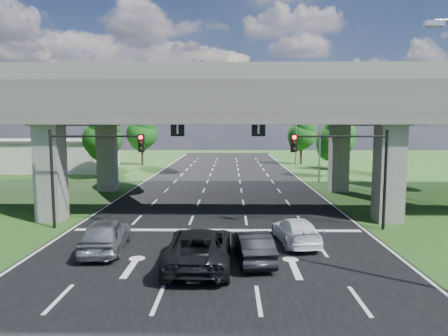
{
  "coord_description": "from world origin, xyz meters",
  "views": [
    {
      "loc": [
        0.81,
        -19.69,
        6.27
      ],
      "look_at": [
        0.32,
        7.8,
        3.3
      ],
      "focal_mm": 32.0,
      "sensor_mm": 36.0,
      "label": 1
    }
  ],
  "objects_px": {
    "streetlight_beyond": "(294,128)",
    "car_trailing": "(199,247)",
    "signal_right": "(349,160)",
    "car_silver": "(106,235)",
    "streetlight_far": "(316,129)",
    "car_white": "(296,231)",
    "signal_left": "(87,160)",
    "car_dark": "(252,246)"
  },
  "relations": [
    {
      "from": "signal_right",
      "to": "streetlight_beyond",
      "type": "height_order",
      "value": "streetlight_beyond"
    },
    {
      "from": "signal_left",
      "to": "car_white",
      "type": "relative_size",
      "value": 1.32
    },
    {
      "from": "car_silver",
      "to": "car_trailing",
      "type": "distance_m",
      "value": 5.18
    },
    {
      "from": "signal_right",
      "to": "streetlight_beyond",
      "type": "distance_m",
      "value": 36.17
    },
    {
      "from": "streetlight_beyond",
      "to": "car_dark",
      "type": "xyz_separation_m",
      "value": [
        -8.3,
        -41.86,
        -5.11
      ]
    },
    {
      "from": "streetlight_beyond",
      "to": "car_trailing",
      "type": "xyz_separation_m",
      "value": [
        -10.7,
        -42.46,
        -4.98
      ]
    },
    {
      "from": "streetlight_beyond",
      "to": "car_dark",
      "type": "distance_m",
      "value": 42.98
    },
    {
      "from": "streetlight_beyond",
      "to": "car_silver",
      "type": "xyz_separation_m",
      "value": [
        -15.5,
        -40.49,
        -4.99
      ]
    },
    {
      "from": "signal_left",
      "to": "car_trailing",
      "type": "bearing_deg",
      "value": -41.58
    },
    {
      "from": "car_silver",
      "to": "car_white",
      "type": "height_order",
      "value": "car_silver"
    },
    {
      "from": "signal_left",
      "to": "streetlight_beyond",
      "type": "bearing_deg",
      "value": 63.57
    },
    {
      "from": "car_dark",
      "to": "car_white",
      "type": "bearing_deg",
      "value": -137.34
    },
    {
      "from": "streetlight_far",
      "to": "car_white",
      "type": "relative_size",
      "value": 2.19
    },
    {
      "from": "signal_right",
      "to": "car_silver",
      "type": "relative_size",
      "value": 1.24
    },
    {
      "from": "streetlight_beyond",
      "to": "car_silver",
      "type": "relative_size",
      "value": 2.07
    },
    {
      "from": "car_white",
      "to": "signal_left",
      "type": "bearing_deg",
      "value": -20.28
    },
    {
      "from": "car_trailing",
      "to": "car_dark",
      "type": "bearing_deg",
      "value": -165.99
    },
    {
      "from": "car_white",
      "to": "signal_right",
      "type": "bearing_deg",
      "value": -147.1
    },
    {
      "from": "car_dark",
      "to": "signal_left",
      "type": "bearing_deg",
      "value": -37.83
    },
    {
      "from": "car_white",
      "to": "car_trailing",
      "type": "bearing_deg",
      "value": 28.91
    },
    {
      "from": "signal_right",
      "to": "car_white",
      "type": "distance_m",
      "value": 5.81
    },
    {
      "from": "signal_right",
      "to": "streetlight_beyond",
      "type": "xyz_separation_m",
      "value": [
        2.27,
        36.06,
        1.66
      ]
    },
    {
      "from": "signal_right",
      "to": "signal_left",
      "type": "relative_size",
      "value": 1.0
    },
    {
      "from": "car_trailing",
      "to": "signal_right",
      "type": "bearing_deg",
      "value": -142.83
    },
    {
      "from": "signal_right",
      "to": "car_silver",
      "type": "height_order",
      "value": "signal_right"
    },
    {
      "from": "signal_left",
      "to": "car_dark",
      "type": "relative_size",
      "value": 1.4
    },
    {
      "from": "streetlight_far",
      "to": "car_trailing",
      "type": "height_order",
      "value": "streetlight_far"
    },
    {
      "from": "signal_right",
      "to": "car_trailing",
      "type": "relative_size",
      "value": 1.0
    },
    {
      "from": "streetlight_far",
      "to": "car_dark",
      "type": "bearing_deg",
      "value": -107.79
    },
    {
      "from": "streetlight_far",
      "to": "car_silver",
      "type": "bearing_deg",
      "value": -122.33
    },
    {
      "from": "streetlight_beyond",
      "to": "car_white",
      "type": "height_order",
      "value": "streetlight_beyond"
    },
    {
      "from": "streetlight_far",
      "to": "car_trailing",
      "type": "relative_size",
      "value": 1.67
    },
    {
      "from": "signal_left",
      "to": "car_silver",
      "type": "bearing_deg",
      "value": -61.32
    },
    {
      "from": "car_dark",
      "to": "car_trailing",
      "type": "relative_size",
      "value": 0.71
    },
    {
      "from": "car_white",
      "to": "car_trailing",
      "type": "relative_size",
      "value": 0.76
    },
    {
      "from": "car_dark",
      "to": "signal_right",
      "type": "bearing_deg",
      "value": -142.83
    },
    {
      "from": "signal_left",
      "to": "streetlight_beyond",
      "type": "height_order",
      "value": "streetlight_beyond"
    },
    {
      "from": "streetlight_beyond",
      "to": "car_trailing",
      "type": "distance_m",
      "value": 44.07
    },
    {
      "from": "signal_left",
      "to": "car_dark",
      "type": "height_order",
      "value": "signal_left"
    },
    {
      "from": "streetlight_far",
      "to": "car_silver",
      "type": "relative_size",
      "value": 2.07
    },
    {
      "from": "signal_right",
      "to": "car_silver",
      "type": "bearing_deg",
      "value": -161.47
    },
    {
      "from": "signal_right",
      "to": "streetlight_beyond",
      "type": "relative_size",
      "value": 0.6
    }
  ]
}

